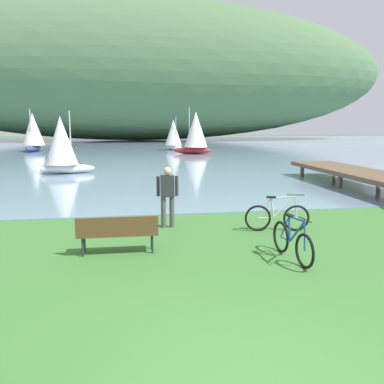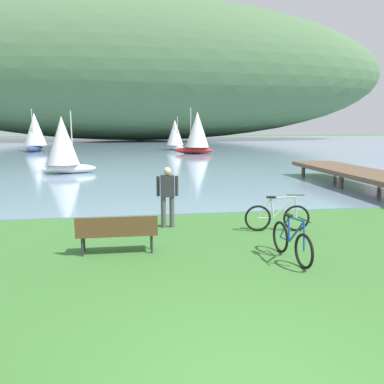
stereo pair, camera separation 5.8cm
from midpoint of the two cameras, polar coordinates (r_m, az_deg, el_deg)
bay_water at (r=52.41m, az=-7.61°, el=6.53°), size 180.00×80.00×0.04m
distant_hillside at (r=73.56m, az=-8.16°, el=16.93°), size 91.82×28.00×24.33m
park_bench_near_camera at (r=9.03m, az=-10.86°, el=-5.57°), size 1.80×0.49×0.88m
bicycle_leaning_near_bench at (r=8.77m, az=14.08°, el=-6.99°), size 0.21×1.77×1.01m
bicycle_beside_path at (r=11.01m, az=12.06°, el=-3.51°), size 1.76×0.33×1.01m
person_at_shoreline at (r=11.07m, az=-3.71°, el=-0.17°), size 0.61×0.23×1.71m
sailboat_nearest_to_shore at (r=24.18m, az=-18.34°, el=6.57°), size 3.19×2.12×3.62m
sailboat_mid_bay at (r=44.27m, az=-2.72°, el=8.29°), size 2.46×3.19×3.66m
sailboat_toward_hillside at (r=38.48m, az=0.44°, el=8.63°), size 3.92×2.84×4.44m
sailboat_far_off at (r=45.21m, az=-22.01°, el=8.08°), size 2.45×3.84×4.41m
pier_dock at (r=19.39m, az=23.05°, el=2.48°), size 2.40×10.00×0.80m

